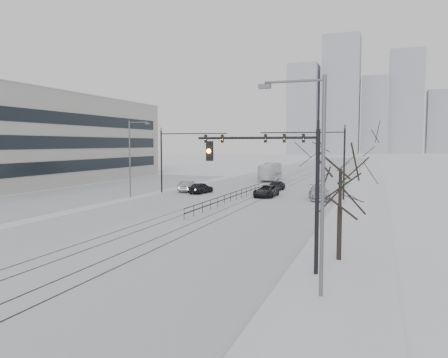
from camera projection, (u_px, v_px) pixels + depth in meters
ground at (12, 287)px, 19.21m from camera, size 500.00×500.00×0.00m
road at (286, 180)px, 75.57m from camera, size 22.00×260.00×0.02m
sidewalk_east at (368, 182)px, 71.06m from camera, size 5.00×260.00×0.16m
curb at (352, 182)px, 71.88m from camera, size 0.10×260.00×0.12m
parking_strip at (102, 191)px, 58.75m from camera, size 14.00×60.00×0.03m
tram_rails at (255, 192)px, 56.78m from camera, size 5.30×180.00×0.01m
skyline at (363, 105)px, 272.10m from camera, size 96.00×48.00×72.00m
traffic_mast_near at (283, 180)px, 20.88m from camera, size 6.10×0.37×7.00m
traffic_mast_ne at (314, 149)px, 48.90m from camera, size 9.60×0.37×8.00m
traffic_mast_nw at (182, 150)px, 55.41m from camera, size 9.10×0.37×8.00m
street_light_east at (315, 172)px, 17.37m from camera, size 2.73×0.25×9.00m
street_light_west at (132, 153)px, 51.04m from camera, size 2.73×0.25×9.00m
bare_tree at (340, 179)px, 22.90m from camera, size 4.40×4.40×6.10m
median_fence at (231, 197)px, 47.35m from camera, size 0.06×24.00×1.00m
street_sign at (344, 189)px, 45.20m from camera, size 0.70×0.06×2.40m
sedan_sb_inner at (201, 188)px, 55.56m from camera, size 2.37×4.40×1.42m
sedan_sb_outer at (188, 186)px, 57.60m from camera, size 2.12×4.55×1.44m
sedan_nb_front at (266, 191)px, 51.99m from camera, size 2.32×4.96×1.37m
sedan_nb_right at (319, 193)px, 49.33m from camera, size 3.21×5.73×1.57m
sedan_nb_far at (276, 186)px, 59.08m from camera, size 2.22×4.14×1.34m
box_truck at (270, 172)px, 75.45m from camera, size 3.14×10.69×2.94m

